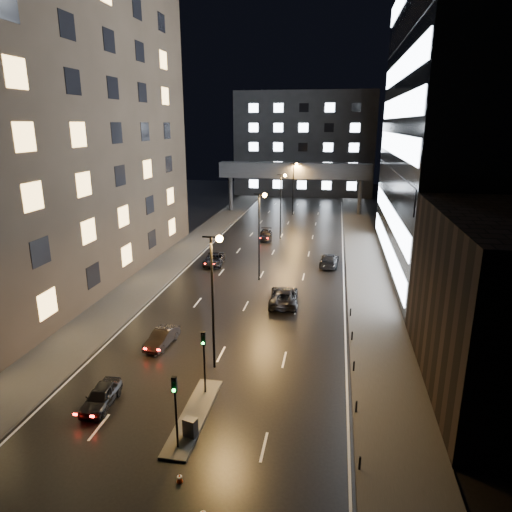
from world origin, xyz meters
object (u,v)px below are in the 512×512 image
object	(u,v)px
car_away_d	(266,235)
car_toward_a	(284,296)
car_toward_b	(329,260)
utility_cabinet	(190,427)
car_away_a	(101,396)
car_away_c	(214,259)
car_away_b	(162,338)

from	to	relation	value
car_away_d	car_toward_a	distance (m)	26.51
car_toward_a	car_toward_b	size ratio (longest dim) A/B	1.08
utility_cabinet	car_away_a	bearing A→B (deg)	177.82
car_away_a	car_away_c	xyz separation A→B (m)	(-0.79, 30.81, 0.04)
car_away_a	car_toward_a	world-z (taller)	car_toward_a
car_toward_b	car_toward_a	bearing A→B (deg)	76.29
car_toward_a	utility_cabinet	bearing A→B (deg)	78.55
car_away_b	car_away_c	bearing A→B (deg)	100.58
car_away_b	car_away_c	size ratio (longest dim) A/B	0.80
car_away_c	utility_cabinet	bearing A→B (deg)	-82.45
car_toward_a	car_toward_b	distance (m)	14.28
car_away_c	car_away_d	distance (m)	14.94
car_away_c	car_away_a	bearing A→B (deg)	-93.69
car_toward_a	car_toward_b	world-z (taller)	car_toward_a
car_away_c	car_toward_b	bearing A→B (deg)	2.62
car_toward_a	utility_cabinet	distance (m)	21.41
car_away_b	car_away_d	xyz separation A→B (m)	(2.96, 36.49, 0.04)
car_away_b	utility_cabinet	size ratio (longest dim) A/B	3.67
car_away_a	car_away_d	world-z (taller)	car_away_d
car_toward_b	utility_cabinet	xyz separation A→B (m)	(-7.20, -34.83, -0.09)
car_away_a	utility_cabinet	world-z (taller)	car_away_a
car_away_d	utility_cabinet	size ratio (longest dim) A/B	4.42
car_toward_b	car_away_c	bearing A→B (deg)	11.39
car_away_c	car_toward_b	world-z (taller)	car_toward_b
car_away_c	utility_cabinet	xyz separation A→B (m)	(7.40, -32.84, -0.00)
car_toward_a	car_away_b	bearing A→B (deg)	46.92
car_away_d	car_away_a	bearing A→B (deg)	-101.42
car_away_a	car_away_b	size ratio (longest dim) A/B	0.97
car_away_a	car_away_b	bearing A→B (deg)	81.09
car_away_b	car_away_d	size ratio (longest dim) A/B	0.83
car_away_b	car_away_c	distance (m)	22.32
car_away_c	utility_cabinet	world-z (taller)	car_away_c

